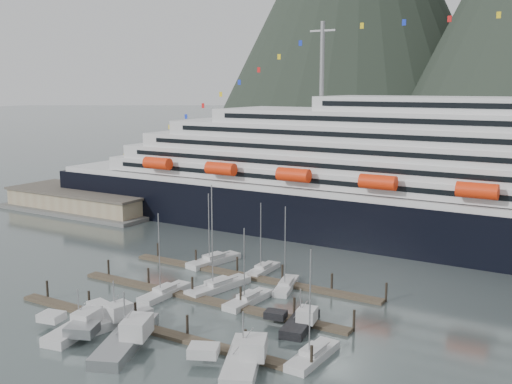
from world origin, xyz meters
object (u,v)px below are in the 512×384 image
at_px(sailboat_g, 286,286).
at_px(sailboat_h, 313,356).
at_px(sailboat_f, 263,270).
at_px(sailboat_c, 248,300).
at_px(sailboat_d, 218,287).
at_px(trawler_c, 124,338).
at_px(trawler_d, 242,358).
at_px(warehouse, 85,202).
at_px(trawler_b, 114,318).
at_px(sailboat_b, 165,293).
at_px(cruise_ship, 508,193).
at_px(trawler_e, 299,322).
at_px(sailboat_e, 214,261).
at_px(trawler_a, 79,325).

xyz_separation_m(sailboat_g, sailboat_h, (14.92, -21.00, 0.02)).
bearing_deg(sailboat_f, sailboat_c, -159.60).
bearing_deg(sailboat_d, trawler_c, -164.17).
bearing_deg(trawler_d, warehouse, 32.77).
relative_size(sailboat_d, trawler_d, 1.39).
xyz_separation_m(sailboat_c, trawler_b, (-11.58, -16.41, 0.47)).
bearing_deg(sailboat_f, warehouse, 70.44).
distance_m(sailboat_b, trawler_d, 27.04).
height_order(cruise_ship, sailboat_c, cruise_ship).
height_order(sailboat_h, trawler_b, sailboat_h).
bearing_deg(cruise_ship, trawler_e, -108.44).
height_order(sailboat_e, trawler_c, sailboat_e).
height_order(sailboat_h, trawler_a, sailboat_h).
height_order(sailboat_b, sailboat_h, sailboat_h).
distance_m(sailboat_g, sailboat_h, 25.76).
distance_m(cruise_ship, sailboat_b, 68.58).
relative_size(warehouse, trawler_c, 2.95).
height_order(sailboat_g, trawler_b, sailboat_g).
height_order(cruise_ship, trawler_e, cruise_ship).
xyz_separation_m(sailboat_f, sailboat_g, (7.54, -5.46, -0.00)).
xyz_separation_m(cruise_ship, sailboat_e, (-45.06, -34.95, -11.60)).
height_order(sailboat_h, trawler_e, sailboat_h).
bearing_deg(sailboat_e, cruise_ship, -40.32).
xyz_separation_m(sailboat_g, trawler_a, (-15.64, -29.56, 0.44)).
bearing_deg(trawler_e, sailboat_b, 79.24).
height_order(sailboat_d, trawler_b, sailboat_d).
bearing_deg(trawler_a, sailboat_b, -14.23).
relative_size(cruise_ship, sailboat_f, 16.08).
relative_size(sailboat_e, sailboat_f, 1.06).
bearing_deg(sailboat_h, trawler_a, 107.60).
bearing_deg(sailboat_f, sailboat_g, -127.45).
distance_m(sailboat_h, trawler_d, 8.64).
bearing_deg(trawler_c, sailboat_b, 0.84).
relative_size(sailboat_d, sailboat_e, 1.29).
height_order(sailboat_d, sailboat_e, sailboat_d).
xyz_separation_m(warehouse, sailboat_d, (65.97, -33.59, -1.79)).
xyz_separation_m(cruise_ship, sailboat_b, (-41.66, -53.23, -11.62)).
bearing_deg(sailboat_d, warehouse, 74.65).
relative_size(sailboat_c, sailboat_h, 0.85).
height_order(trawler_b, trawler_d, trawler_d).
bearing_deg(trawler_a, sailboat_c, -44.71).
height_order(sailboat_h, trawler_c, sailboat_h).
bearing_deg(trawler_a, trawler_c, -101.34).
bearing_deg(sailboat_e, trawler_d, -128.56).
xyz_separation_m(sailboat_c, sailboat_e, (-16.31, 14.24, 0.02)).
height_order(warehouse, trawler_d, trawler_d).
height_order(cruise_ship, sailboat_d, cruise_ship).
height_order(cruise_ship, sailboat_h, cruise_ship).
distance_m(sailboat_e, trawler_e, 32.95).
bearing_deg(sailboat_f, trawler_e, -139.62).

